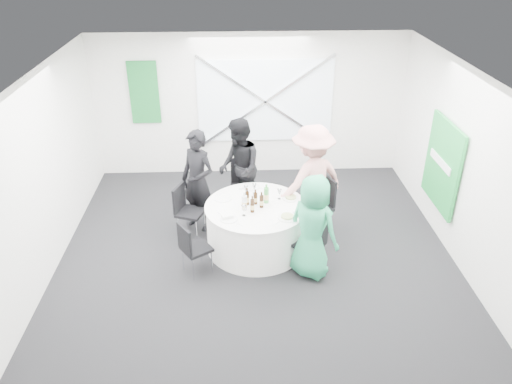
{
  "coord_description": "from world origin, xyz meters",
  "views": [
    {
      "loc": [
        -0.29,
        -6.33,
        4.54
      ],
      "look_at": [
        0.0,
        0.2,
        1.0
      ],
      "focal_mm": 35.0,
      "sensor_mm": 36.0,
      "label": 1
    }
  ],
  "objects_px": {
    "person_woman_pink": "(311,180)",
    "clear_water_bottle": "(244,203)",
    "banquet_table": "(256,227)",
    "person_man_back_left": "(198,181)",
    "chair_back_right": "(321,201)",
    "chair_front_right": "(314,241)",
    "chair_front_left": "(192,246)",
    "green_water_bottle": "(266,195)",
    "chair_back_left": "(186,207)",
    "person_man_back": "(239,168)",
    "chair_back": "(244,181)",
    "person_woman_green": "(313,227)"
  },
  "relations": [
    {
      "from": "chair_front_right",
      "to": "chair_front_left",
      "type": "xyz_separation_m",
      "value": [
        -1.76,
        -0.02,
        -0.01
      ]
    },
    {
      "from": "person_woman_pink",
      "to": "person_woman_green",
      "type": "distance_m",
      "value": 1.2
    },
    {
      "from": "banquet_table",
      "to": "chair_front_left",
      "type": "xyz_separation_m",
      "value": [
        -0.95,
        -0.61,
        0.1
      ]
    },
    {
      "from": "banquet_table",
      "to": "person_man_back_left",
      "type": "xyz_separation_m",
      "value": [
        -0.91,
        0.68,
        0.48
      ]
    },
    {
      "from": "chair_back_left",
      "to": "chair_back_right",
      "type": "height_order",
      "value": "chair_back_right"
    },
    {
      "from": "banquet_table",
      "to": "chair_back",
      "type": "height_order",
      "value": "chair_back"
    },
    {
      "from": "chair_front_right",
      "to": "person_man_back",
      "type": "distance_m",
      "value": 2.05
    },
    {
      "from": "person_woman_pink",
      "to": "green_water_bottle",
      "type": "relative_size",
      "value": 5.9
    },
    {
      "from": "person_woman_green",
      "to": "person_man_back_left",
      "type": "bearing_deg",
      "value": 2.39
    },
    {
      "from": "banquet_table",
      "to": "green_water_bottle",
      "type": "bearing_deg",
      "value": 31.49
    },
    {
      "from": "chair_back_left",
      "to": "person_woman_green",
      "type": "distance_m",
      "value": 2.2
    },
    {
      "from": "chair_front_right",
      "to": "clear_water_bottle",
      "type": "xyz_separation_m",
      "value": [
        -0.99,
        0.5,
        0.38
      ]
    },
    {
      "from": "person_man_back_left",
      "to": "chair_back_right",
      "type": "bearing_deg",
      "value": 30.86
    },
    {
      "from": "person_man_back",
      "to": "green_water_bottle",
      "type": "distance_m",
      "value": 1.11
    },
    {
      "from": "chair_back",
      "to": "person_woman_pink",
      "type": "bearing_deg",
      "value": -41.65
    },
    {
      "from": "person_man_back",
      "to": "person_woman_pink",
      "type": "height_order",
      "value": "person_woman_pink"
    },
    {
      "from": "chair_front_right",
      "to": "person_man_back",
      "type": "relative_size",
      "value": 0.5
    },
    {
      "from": "chair_back_right",
      "to": "chair_front_left",
      "type": "xyz_separation_m",
      "value": [
        -2.03,
        -1.09,
        -0.07
      ]
    },
    {
      "from": "green_water_bottle",
      "to": "person_man_back",
      "type": "bearing_deg",
      "value": 111.03
    },
    {
      "from": "person_man_back_left",
      "to": "clear_water_bottle",
      "type": "height_order",
      "value": "person_man_back_left"
    },
    {
      "from": "banquet_table",
      "to": "clear_water_bottle",
      "type": "relative_size",
      "value": 5.36
    },
    {
      "from": "person_man_back_left",
      "to": "person_woman_green",
      "type": "bearing_deg",
      "value": -2.14
    },
    {
      "from": "chair_back_right",
      "to": "person_man_back",
      "type": "bearing_deg",
      "value": -140.02
    },
    {
      "from": "chair_front_right",
      "to": "person_woman_pink",
      "type": "relative_size",
      "value": 0.46
    },
    {
      "from": "chair_front_left",
      "to": "person_man_back_left",
      "type": "distance_m",
      "value": 1.35
    },
    {
      "from": "chair_front_left",
      "to": "chair_back",
      "type": "bearing_deg",
      "value": -55.84
    },
    {
      "from": "person_man_back",
      "to": "person_man_back_left",
      "type": "bearing_deg",
      "value": -68.25
    },
    {
      "from": "person_man_back_left",
      "to": "person_woman_green",
      "type": "height_order",
      "value": "person_man_back_left"
    },
    {
      "from": "person_man_back",
      "to": "person_woman_pink",
      "type": "xyz_separation_m",
      "value": [
        1.15,
        -0.62,
        0.06
      ]
    },
    {
      "from": "chair_back",
      "to": "chair_back_right",
      "type": "bearing_deg",
      "value": -39.05
    },
    {
      "from": "chair_back",
      "to": "clear_water_bottle",
      "type": "bearing_deg",
      "value": -98.13
    },
    {
      "from": "chair_back_right",
      "to": "person_man_back_left",
      "type": "height_order",
      "value": "person_man_back_left"
    },
    {
      "from": "chair_back_right",
      "to": "person_man_back_left",
      "type": "distance_m",
      "value": 2.03
    },
    {
      "from": "chair_back_left",
      "to": "person_man_back_left",
      "type": "xyz_separation_m",
      "value": [
        0.2,
        0.25,
        0.34
      ]
    },
    {
      "from": "banquet_table",
      "to": "chair_back_right",
      "type": "bearing_deg",
      "value": 23.56
    },
    {
      "from": "chair_front_left",
      "to": "clear_water_bottle",
      "type": "height_order",
      "value": "clear_water_bottle"
    },
    {
      "from": "chair_front_right",
      "to": "clear_water_bottle",
      "type": "relative_size",
      "value": 2.93
    },
    {
      "from": "chair_front_right",
      "to": "chair_back_left",
      "type": "bearing_deg",
      "value": -82.03
    },
    {
      "from": "chair_back_right",
      "to": "person_man_back_left",
      "type": "bearing_deg",
      "value": -119.56
    },
    {
      "from": "person_woman_pink",
      "to": "clear_water_bottle",
      "type": "relative_size",
      "value": 6.33
    },
    {
      "from": "banquet_table",
      "to": "person_woman_pink",
      "type": "height_order",
      "value": "person_woman_pink"
    },
    {
      "from": "green_water_bottle",
      "to": "chair_back_left",
      "type": "bearing_deg",
      "value": 165.2
    },
    {
      "from": "chair_back_left",
      "to": "person_man_back_left",
      "type": "bearing_deg",
      "value": -17.29
    },
    {
      "from": "chair_front_left",
      "to": "person_woman_pink",
      "type": "height_order",
      "value": "person_woman_pink"
    },
    {
      "from": "banquet_table",
      "to": "chair_back_left",
      "type": "relative_size",
      "value": 1.77
    },
    {
      "from": "chair_back_left",
      "to": "person_woman_green",
      "type": "relative_size",
      "value": 0.56
    },
    {
      "from": "chair_back",
      "to": "person_woman_pink",
      "type": "relative_size",
      "value": 0.51
    },
    {
      "from": "chair_front_left",
      "to": "person_man_back",
      "type": "distance_m",
      "value": 1.92
    },
    {
      "from": "banquet_table",
      "to": "chair_back_right",
      "type": "xyz_separation_m",
      "value": [
        1.09,
        0.47,
        0.18
      ]
    },
    {
      "from": "chair_front_left",
      "to": "person_man_back_left",
      "type": "xyz_separation_m",
      "value": [
        0.04,
        1.3,
        0.37
      ]
    }
  ]
}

